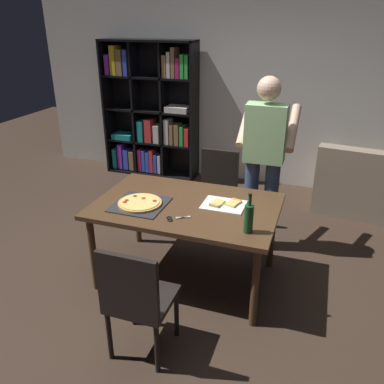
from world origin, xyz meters
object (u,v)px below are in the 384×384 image
(person_serving_pizza, at_px, (264,156))
(kitchen_scissors, at_px, (174,218))
(dining_table, at_px, (186,211))
(chair_near_camera, at_px, (136,297))
(bookshelf, at_px, (151,113))
(wine_bottle, at_px, (249,218))
(chair_far_side, at_px, (217,186))
(pepperoni_pizza_on_tray, at_px, (140,203))

(person_serving_pizza, xyz_separation_m, kitchen_scissors, (-0.52, -1.06, -0.24))
(dining_table, bearing_deg, chair_near_camera, -90.00)
(bookshelf, relative_size, wine_bottle, 6.17)
(chair_far_side, bearing_deg, pepperoni_pizza_on_tray, -107.96)
(dining_table, bearing_deg, wine_bottle, -26.86)
(chair_near_camera, height_order, kitchen_scissors, chair_near_camera)
(pepperoni_pizza_on_tray, bearing_deg, person_serving_pizza, 45.85)
(chair_far_side, height_order, wine_bottle, wine_bottle)
(pepperoni_pizza_on_tray, bearing_deg, chair_near_camera, -66.39)
(chair_far_side, distance_m, bookshelf, 2.02)
(person_serving_pizza, height_order, kitchen_scissors, person_serving_pizza)
(chair_near_camera, height_order, bookshelf, bookshelf)
(chair_far_side, bearing_deg, dining_table, -90.00)
(bookshelf, distance_m, pepperoni_pizza_on_tray, 2.74)
(bookshelf, bearing_deg, person_serving_pizza, -39.70)
(chair_far_side, bearing_deg, bookshelf, 135.51)
(chair_far_side, bearing_deg, chair_near_camera, -90.00)
(chair_near_camera, bearing_deg, chair_far_side, 90.00)
(kitchen_scissors, bearing_deg, dining_table, 90.55)
(bookshelf, bearing_deg, dining_table, -59.33)
(person_serving_pizza, height_order, pepperoni_pizza_on_tray, person_serving_pizza)
(dining_table, bearing_deg, person_serving_pizza, 55.88)
(chair_near_camera, bearing_deg, wine_bottle, 48.99)
(dining_table, distance_m, wine_bottle, 0.70)
(person_serving_pizza, bearing_deg, dining_table, -124.12)
(person_serving_pizza, bearing_deg, pepperoni_pizza_on_tray, -134.15)
(dining_table, height_order, pepperoni_pizza_on_tray, pepperoni_pizza_on_tray)
(wine_bottle, height_order, kitchen_scissors, wine_bottle)
(dining_table, bearing_deg, pepperoni_pizza_on_tray, -158.28)
(wine_bottle, bearing_deg, chair_near_camera, -131.01)
(pepperoni_pizza_on_tray, bearing_deg, bookshelf, 112.40)
(chair_far_side, xyz_separation_m, wine_bottle, (0.60, -1.30, 0.36))
(pepperoni_pizza_on_tray, bearing_deg, kitchen_scissors, -20.93)
(pepperoni_pizza_on_tray, height_order, kitchen_scissors, pepperoni_pizza_on_tray)
(chair_near_camera, height_order, wine_bottle, wine_bottle)
(dining_table, bearing_deg, kitchen_scissors, -89.45)
(dining_table, distance_m, chair_far_side, 1.01)
(bookshelf, bearing_deg, kitchen_scissors, -62.09)
(chair_near_camera, distance_m, chair_far_side, 1.99)
(pepperoni_pizza_on_tray, distance_m, wine_bottle, 0.99)
(pepperoni_pizza_on_tray, height_order, wine_bottle, wine_bottle)
(chair_far_side, relative_size, pepperoni_pizza_on_tray, 2.06)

